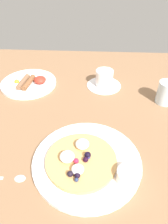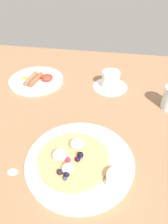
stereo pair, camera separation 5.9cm
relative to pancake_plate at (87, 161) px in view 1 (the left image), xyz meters
The scene contains 10 objects.
ground_plane 18.97cm from the pancake_plate, 111.83° to the left, with size 155.86×116.86×3.00cm, color #886345.
pancake_plate is the anchor object (origin of this frame).
pancake_with_berries 2.54cm from the pancake_plate, 152.32° to the right, with size 18.99×18.99×3.63cm.
syrup_ramekin 12.12cm from the pancake_plate, 28.74° to the right, with size 5.88×5.88×3.23cm.
breakfast_plate 47.35cm from the pancake_plate, 124.09° to the left, with size 23.16×23.16×1.29cm, color white.
fried_breakfast 45.80cm from the pancake_plate, 124.09° to the left, with size 15.65×10.48×2.94cm.
coffee_saucer 40.45cm from the pancake_plate, 82.34° to the left, with size 14.25×14.25×0.64cm, color white.
coffee_cup 40.77cm from the pancake_plate, 82.27° to the left, with size 7.16×10.03×6.39cm.
teaspoon 20.86cm from the pancake_plate, 162.96° to the right, with size 14.43×2.20×0.60cm.
water_glass 40.85cm from the pancake_plate, 47.00° to the left, with size 6.41×6.41×8.44cm, color silver.
Camera 1 is at (8.23, -52.87, 46.66)cm, focal length 33.22 mm.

